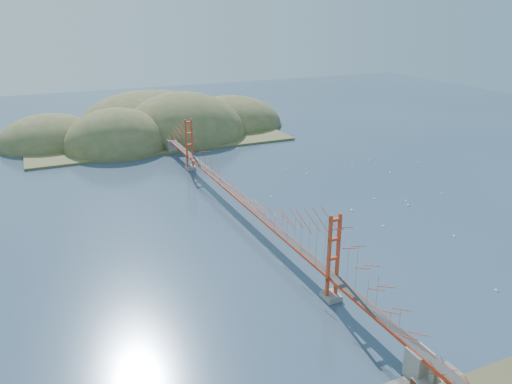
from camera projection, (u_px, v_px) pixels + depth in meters
name	position (u px, v px, depth m)	size (l,w,h in m)	color
ground	(241.00, 215.00, 89.43)	(320.00, 320.00, 0.00)	#2E435C
bridge	(240.00, 178.00, 87.16)	(2.20, 94.40, 12.00)	gray
fort	(433.00, 383.00, 48.51)	(3.70, 2.30, 1.75)	brown
far_headlands	(159.00, 133.00, 148.84)	(84.00, 58.00, 25.00)	olive
sailboat_17	(328.00, 143.00, 137.04)	(0.52, 0.44, 0.59)	white
sailboat_9	(369.00, 160.00, 121.39)	(0.54, 0.63, 0.73)	white
sailboat_13	(454.00, 235.00, 81.15)	(0.58, 0.58, 0.61)	white
sailboat_8	(352.00, 163.00, 118.69)	(0.57, 0.46, 0.67)	white
sailboat_3	(272.00, 196.00, 98.26)	(0.52, 0.52, 0.55)	white
sailboat_15	(262.00, 146.00, 133.96)	(0.53, 0.53, 0.59)	white
sailboat_2	(374.00, 198.00, 97.02)	(0.52, 0.52, 0.57)	white
sailboat_12	(237.00, 148.00, 131.62)	(0.50, 0.44, 0.56)	white
sailboat_0	(352.00, 210.00, 91.51)	(0.62, 0.62, 0.70)	white
sailboat_11	(417.00, 162.00, 119.80)	(0.60, 0.60, 0.67)	white
sailboat_14	(406.00, 200.00, 95.94)	(0.45, 0.53, 0.62)	white
sailboat_10	(496.00, 290.00, 65.53)	(0.43, 0.51, 0.60)	white
sailboat_16	(287.00, 170.00, 114.22)	(0.59, 0.56, 0.66)	white
sailboat_7	(307.00, 174.00, 111.41)	(0.53, 0.45, 0.61)	white
sailboat_4	(390.00, 172.00, 112.38)	(0.64, 0.64, 0.69)	white
sailboat_6	(383.00, 225.00, 84.89)	(0.57, 0.57, 0.63)	white
sailboat_5	(442.00, 193.00, 99.81)	(0.51, 0.51, 0.57)	white
sailboat_1	(408.00, 204.00, 93.92)	(0.62, 0.65, 0.73)	white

